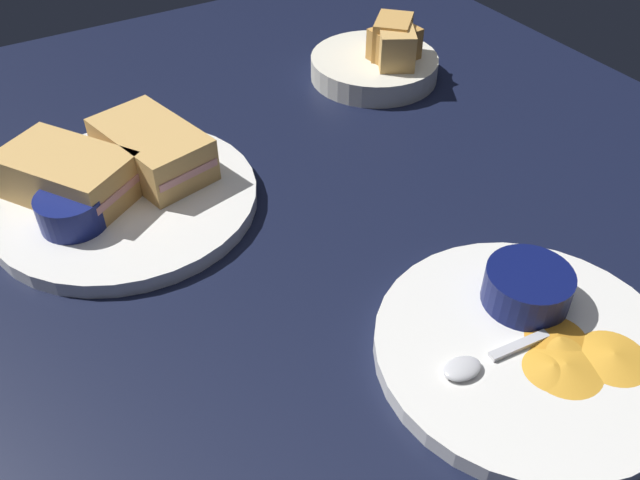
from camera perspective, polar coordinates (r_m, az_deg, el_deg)
ground_plane at (r=70.21cm, az=-3.60°, el=1.66°), size 110.00×110.00×3.00cm
plate_sandwich_main at (r=72.00cm, az=-16.21°, el=3.34°), size 27.03×27.03×1.60cm
sandwich_half_near at (r=73.17cm, az=-14.09°, el=7.53°), size 14.50×10.34×4.80cm
sandwich_half_far at (r=71.67cm, az=-20.67°, el=5.19°), size 15.04×13.46×4.80cm
ramekin_dark_sauce at (r=68.00cm, az=-20.43°, el=2.48°), size 6.48×6.48×3.25cm
spoon_by_dark_ramekin at (r=71.51cm, az=-17.30°, el=3.97°), size 6.32×9.23×0.80cm
plate_chips_companion at (r=57.13cm, az=17.15°, el=-8.93°), size 24.60×24.60×1.60cm
ramekin_light_gravy at (r=58.61cm, az=17.28°, el=-3.75°), size 7.33×7.33×3.23cm
spoon_by_gravy_ramekin at (r=53.69cm, az=13.16°, el=-10.15°), size 2.47×9.94×0.80cm
plantain_chip_scatter at (r=57.39cm, az=19.91°, el=-7.83°), size 16.07×11.87×0.60cm
bread_basket_rear at (r=92.69cm, az=5.12°, el=15.03°), size 17.04×17.04×8.00cm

